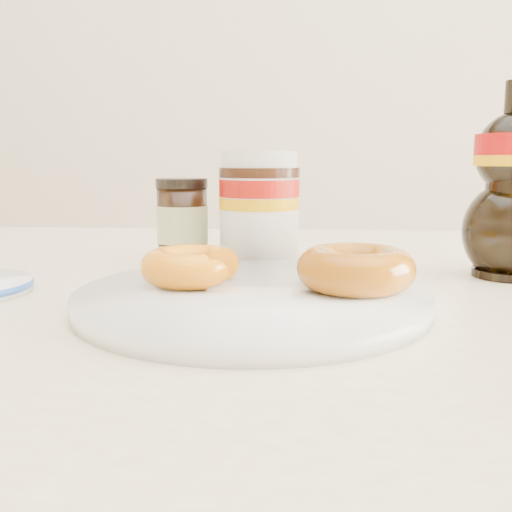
# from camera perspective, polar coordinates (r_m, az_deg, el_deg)

# --- Properties ---
(dining_table) EXTENTS (1.40, 0.90, 0.75)m
(dining_table) POSITION_cam_1_polar(r_m,az_deg,el_deg) (0.60, 5.18, -10.40)
(dining_table) COLOR beige
(dining_table) RESTS_ON ground
(plate) EXTENTS (0.30, 0.30, 0.01)m
(plate) POSITION_cam_1_polar(r_m,az_deg,el_deg) (0.48, -0.43, -4.16)
(plate) COLOR white
(plate) RESTS_ON dining_table
(donut_bitten) EXTENTS (0.12, 0.12, 0.03)m
(donut_bitten) POSITION_cam_1_polar(r_m,az_deg,el_deg) (0.51, -6.53, -1.00)
(donut_bitten) COLOR orange
(donut_bitten) RESTS_ON plate
(donut_whole) EXTENTS (0.12, 0.12, 0.04)m
(donut_whole) POSITION_cam_1_polar(r_m,az_deg,el_deg) (0.49, 9.92, -1.24)
(donut_whole) COLOR #944B09
(donut_whole) RESTS_ON plate
(nutella_jar) EXTENTS (0.09, 0.09, 0.13)m
(nutella_jar) POSITION_cam_1_polar(r_m,az_deg,el_deg) (0.67, 0.33, 5.22)
(nutella_jar) COLOR white
(nutella_jar) RESTS_ON dining_table
(dark_jar) EXTENTS (0.06, 0.06, 0.10)m
(dark_jar) POSITION_cam_1_polar(r_m,az_deg,el_deg) (0.71, -7.37, 3.52)
(dark_jar) COLOR black
(dark_jar) RESTS_ON dining_table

